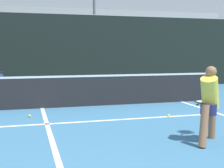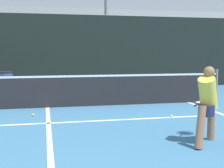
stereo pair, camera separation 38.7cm
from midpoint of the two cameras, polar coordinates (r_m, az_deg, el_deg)
The scene contains 11 objects.
court_service_line at distance 7.38m, azimuth -10.07°, elevation -7.06°, with size 8.25×0.10×0.01m, color white.
court_center_mark at distance 6.61m, azimuth -9.80°, elevation -8.60°, with size 0.10×5.73×0.01m, color white.
net at distance 9.33m, azimuth -10.62°, elevation -1.18°, with size 11.09×0.09×1.07m.
fence_back at distance 13.87m, azimuth -11.27°, elevation 5.78°, with size 24.00×0.06×3.29m.
player_practicing at distance 5.89m, azimuth 18.79°, elevation -3.19°, with size 0.82×1.12×1.40m.
tennis_ball_scattered_0 at distance 7.72m, azimuth 19.34°, elevation -6.51°, with size 0.07×0.07×0.07m, color #D1E033.
tennis_ball_scattered_3 at distance 8.06m, azimuth 12.22°, elevation -5.78°, with size 0.07×0.07×0.07m, color #D1E033.
tennis_ball_scattered_4 at distance 8.24m, azimuth -12.92°, elevation -5.53°, with size 0.07×0.07×0.07m, color #D1E033.
trash_bin at distance 12.59m, azimuth -18.15°, elevation 0.16°, with size 0.61×0.61×0.89m.
tree_west at distance 20.63m, azimuth -17.09°, elevation 10.69°, with size 3.46×3.46×3.95m.
building_far at distance 28.56m, azimuth -11.84°, elevation 7.93°, with size 36.00×2.40×5.41m, color #B2ADA3.
Camera 2 is at (-0.06, -1.60, 1.65)m, focal length 50.00 mm.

